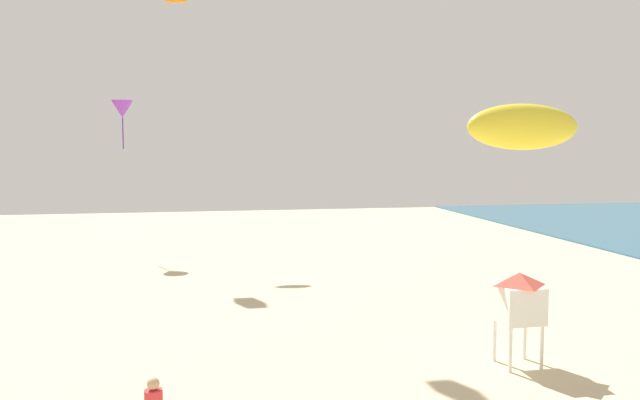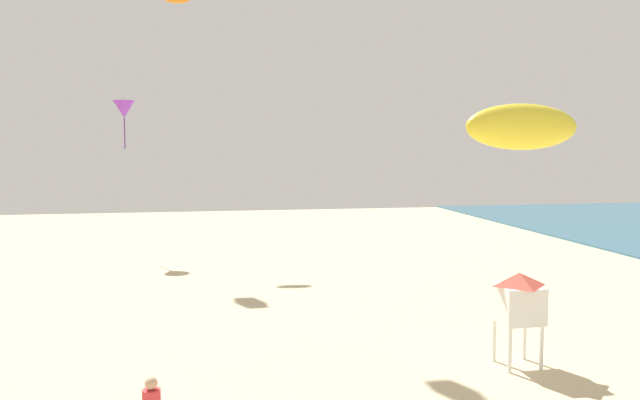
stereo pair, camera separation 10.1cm
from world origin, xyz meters
TOP-DOWN VIEW (x-y plane):
  - lifeguard_stand at (11.64, 16.86)m, footprint 1.10×1.10m
  - kite_purple_delta at (-0.86, 38.13)m, footprint 1.17×1.17m
  - kite_yellow_parafoil at (10.12, 14.09)m, footprint 2.55×0.71m

SIDE VIEW (x-z plane):
  - lifeguard_stand at x=11.64m, z-range 0.56..3.11m
  - kite_yellow_parafoil at x=10.12m, z-range 5.83..6.83m
  - kite_purple_delta at x=-0.86m, z-range 6.63..9.29m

